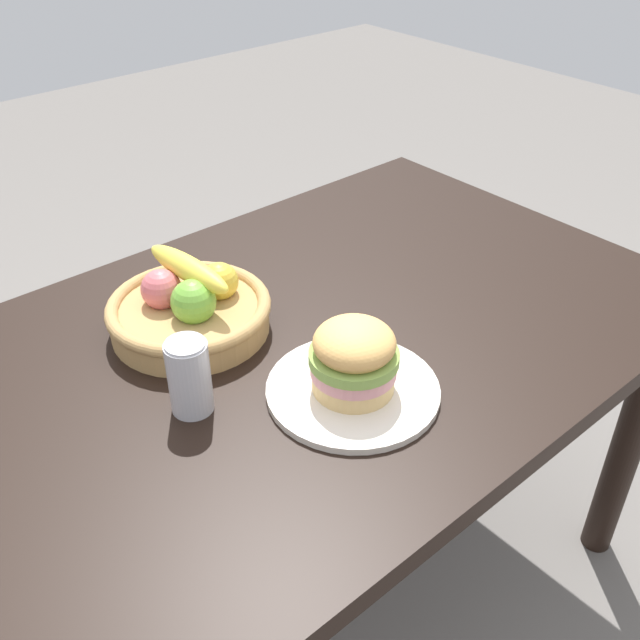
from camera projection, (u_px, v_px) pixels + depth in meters
The scene contains 6 objects.
ground_plane at pixel (313, 584), 1.73m from camera, with size 8.00×8.00×0.00m, color slate.
dining_table at pixel (312, 373), 1.36m from camera, with size 1.40×0.90×0.75m.
plate at pixel (353, 390), 1.15m from camera, with size 0.28×0.28×0.01m, color silver.
sandwich at pixel (354, 357), 1.12m from camera, with size 0.14×0.14×0.12m.
soda_can at pixel (189, 377), 1.09m from camera, with size 0.07×0.07×0.13m.
fruit_basket at pixel (190, 308), 1.28m from camera, with size 0.29×0.29×0.14m.
Camera 1 is at (-0.68, -0.81, 1.51)m, focal length 40.68 mm.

